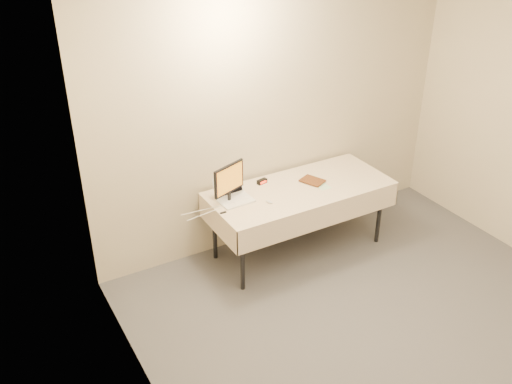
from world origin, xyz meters
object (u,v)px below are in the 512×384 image
table (300,193)px  monitor (229,181)px  book (308,175)px  laptop (233,194)px

table → monitor: bearing=172.4°
book → laptop: bearing=147.3°
laptop → monitor: (-0.05, -0.03, 0.17)m
laptop → book: book is taller
laptop → book: 0.80m
monitor → laptop: bearing=10.5°
laptop → book: size_ratio=1.44×
table → laptop: 0.71m
table → monitor: 0.80m
book → monitor: bearing=149.9°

